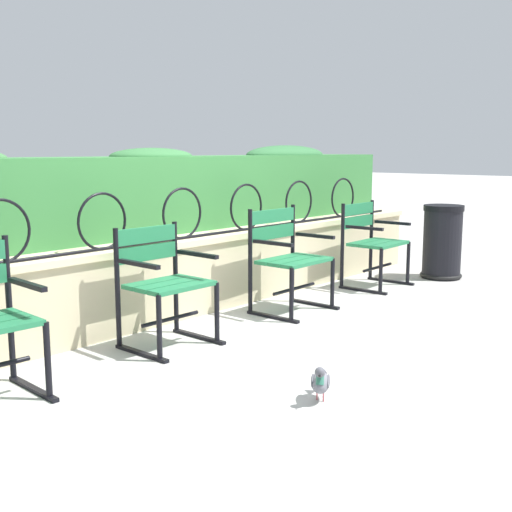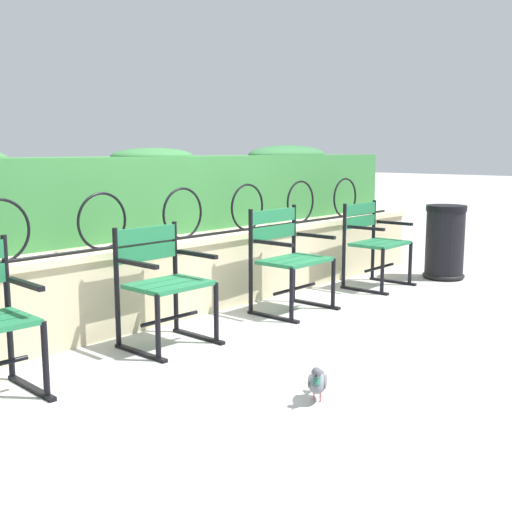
{
  "view_description": "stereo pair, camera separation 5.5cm",
  "coord_description": "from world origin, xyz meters",
  "px_view_note": "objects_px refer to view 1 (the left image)",
  "views": [
    {
      "loc": [
        -3.7,
        -3.21,
        1.36
      ],
      "look_at": [
        0.0,
        0.04,
        0.55
      ],
      "focal_mm": 45.53,
      "sensor_mm": 36.0,
      "label": 1
    },
    {
      "loc": [
        -3.67,
        -3.25,
        1.36
      ],
      "look_at": [
        0.0,
        0.04,
        0.55
      ],
      "focal_mm": 45.53,
      "sensor_mm": 36.0,
      "label": 2
    }
  ],
  "objects_px": {
    "park_chair_centre_left": "(163,281)",
    "trash_bin": "(442,243)",
    "pigeon_near_chairs": "(320,381)",
    "park_chair_centre_right": "(287,256)",
    "park_chair_rightmost": "(372,241)"
  },
  "relations": [
    {
      "from": "park_chair_centre_right",
      "to": "park_chair_rightmost",
      "type": "bearing_deg",
      "value": -0.32
    },
    {
      "from": "park_chair_centre_left",
      "to": "park_chair_centre_right",
      "type": "xyz_separation_m",
      "value": [
        1.34,
        -0.04,
        0.01
      ]
    },
    {
      "from": "park_chair_centre_right",
      "to": "pigeon_near_chairs",
      "type": "bearing_deg",
      "value": -136.29
    },
    {
      "from": "park_chair_centre_left",
      "to": "pigeon_near_chairs",
      "type": "distance_m",
      "value": 1.49
    },
    {
      "from": "park_chair_centre_left",
      "to": "pigeon_near_chairs",
      "type": "bearing_deg",
      "value": -94.87
    },
    {
      "from": "park_chair_rightmost",
      "to": "pigeon_near_chairs",
      "type": "relative_size",
      "value": 3.21
    },
    {
      "from": "trash_bin",
      "to": "park_chair_centre_left",
      "type": "bearing_deg",
      "value": 173.62
    },
    {
      "from": "park_chair_centre_right",
      "to": "park_chair_centre_left",
      "type": "bearing_deg",
      "value": 178.33
    },
    {
      "from": "park_chair_centre_left",
      "to": "trash_bin",
      "type": "distance_m",
      "value": 3.57
    },
    {
      "from": "trash_bin",
      "to": "pigeon_near_chairs",
      "type": "bearing_deg",
      "value": -164.12
    },
    {
      "from": "pigeon_near_chairs",
      "to": "trash_bin",
      "type": "relative_size",
      "value": 0.34
    },
    {
      "from": "park_chair_centre_right",
      "to": "park_chair_rightmost",
      "type": "height_order",
      "value": "park_chair_centre_right"
    },
    {
      "from": "pigeon_near_chairs",
      "to": "trash_bin",
      "type": "distance_m",
      "value": 3.82
    },
    {
      "from": "park_chair_centre_right",
      "to": "park_chair_rightmost",
      "type": "relative_size",
      "value": 1.05
    },
    {
      "from": "park_chair_centre_left",
      "to": "trash_bin",
      "type": "height_order",
      "value": "park_chair_centre_left"
    }
  ]
}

